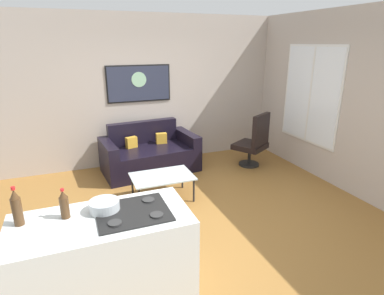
{
  "coord_description": "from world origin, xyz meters",
  "views": [
    {
      "loc": [
        -1.39,
        -3.53,
        2.28
      ],
      "look_at": [
        0.34,
        0.9,
        0.7
      ],
      "focal_mm": 29.61,
      "sensor_mm": 36.0,
      "label": 1
    }
  ],
  "objects_px": {
    "coffee_table": "(162,178)",
    "armchair": "(254,141)",
    "couch": "(150,155)",
    "mixing_bowl": "(104,206)",
    "wall_painting": "(139,84)",
    "soda_bottle_2": "(64,205)",
    "soda_bottle": "(17,208)"
  },
  "relations": [
    {
      "from": "couch",
      "to": "wall_painting",
      "type": "distance_m",
      "value": 1.35
    },
    {
      "from": "couch",
      "to": "mixing_bowl",
      "type": "relative_size",
      "value": 6.89
    },
    {
      "from": "soda_bottle",
      "to": "soda_bottle_2",
      "type": "relative_size",
      "value": 1.25
    },
    {
      "from": "mixing_bowl",
      "to": "armchair",
      "type": "bearing_deg",
      "value": 38.61
    },
    {
      "from": "couch",
      "to": "armchair",
      "type": "relative_size",
      "value": 1.7
    },
    {
      "from": "mixing_bowl",
      "to": "soda_bottle",
      "type": "bearing_deg",
      "value": 177.84
    },
    {
      "from": "couch",
      "to": "coffee_table",
      "type": "relative_size",
      "value": 1.94
    },
    {
      "from": "armchair",
      "to": "coffee_table",
      "type": "bearing_deg",
      "value": -161.67
    },
    {
      "from": "couch",
      "to": "soda_bottle",
      "type": "height_order",
      "value": "soda_bottle"
    },
    {
      "from": "soda_bottle",
      "to": "soda_bottle_2",
      "type": "bearing_deg",
      "value": -3.32
    },
    {
      "from": "coffee_table",
      "to": "armchair",
      "type": "height_order",
      "value": "armchair"
    },
    {
      "from": "couch",
      "to": "mixing_bowl",
      "type": "height_order",
      "value": "mixing_bowl"
    },
    {
      "from": "coffee_table",
      "to": "soda_bottle",
      "type": "distance_m",
      "value": 2.48
    },
    {
      "from": "coffee_table",
      "to": "armchair",
      "type": "relative_size",
      "value": 0.88
    },
    {
      "from": "couch",
      "to": "armchair",
      "type": "bearing_deg",
      "value": -15.76
    },
    {
      "from": "armchair",
      "to": "soda_bottle",
      "type": "bearing_deg",
      "value": -146.98
    },
    {
      "from": "couch",
      "to": "mixing_bowl",
      "type": "bearing_deg",
      "value": -110.54
    },
    {
      "from": "couch",
      "to": "mixing_bowl",
      "type": "xyz_separation_m",
      "value": [
        -1.1,
        -2.94,
        0.67
      ]
    },
    {
      "from": "couch",
      "to": "wall_painting",
      "type": "xyz_separation_m",
      "value": [
        -0.03,
        0.48,
        1.26
      ]
    },
    {
      "from": "coffee_table",
      "to": "mixing_bowl",
      "type": "height_order",
      "value": "mixing_bowl"
    },
    {
      "from": "coffee_table",
      "to": "wall_painting",
      "type": "distance_m",
      "value": 2.07
    },
    {
      "from": "coffee_table",
      "to": "mixing_bowl",
      "type": "distance_m",
      "value": 2.09
    },
    {
      "from": "armchair",
      "to": "mixing_bowl",
      "type": "bearing_deg",
      "value": -141.39
    },
    {
      "from": "coffee_table",
      "to": "armchair",
      "type": "distance_m",
      "value": 2.12
    },
    {
      "from": "coffee_table",
      "to": "soda_bottle",
      "type": "relative_size",
      "value": 2.78
    },
    {
      "from": "coffee_table",
      "to": "soda_bottle_2",
      "type": "bearing_deg",
      "value": -127.04
    },
    {
      "from": "soda_bottle",
      "to": "soda_bottle_2",
      "type": "distance_m",
      "value": 0.34
    },
    {
      "from": "soda_bottle_2",
      "to": "mixing_bowl",
      "type": "bearing_deg",
      "value": -0.88
    },
    {
      "from": "coffee_table",
      "to": "soda_bottle_2",
      "type": "relative_size",
      "value": 3.49
    },
    {
      "from": "coffee_table",
      "to": "armchair",
      "type": "xyz_separation_m",
      "value": [
        2.01,
        0.67,
        0.15
      ]
    },
    {
      "from": "couch",
      "to": "coffee_table",
      "type": "distance_m",
      "value": 1.21
    },
    {
      "from": "couch",
      "to": "soda_bottle",
      "type": "xyz_separation_m",
      "value": [
        -1.75,
        -2.92,
        0.77
      ]
    }
  ]
}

